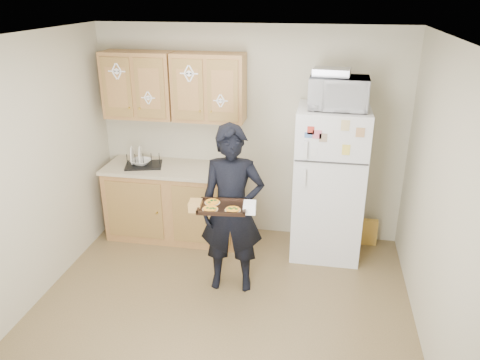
% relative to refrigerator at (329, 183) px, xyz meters
% --- Properties ---
extents(floor, '(3.60, 3.60, 0.00)m').
position_rel_refrigerator_xyz_m(floor, '(-0.95, -1.43, -0.85)').
color(floor, brown).
rests_on(floor, ground).
extents(ceiling, '(3.60, 3.60, 0.00)m').
position_rel_refrigerator_xyz_m(ceiling, '(-0.95, -1.43, 1.65)').
color(ceiling, silver).
rests_on(ceiling, wall_back).
extents(wall_back, '(3.60, 0.04, 2.50)m').
position_rel_refrigerator_xyz_m(wall_back, '(-0.95, 0.37, 0.40)').
color(wall_back, '#BCB498').
rests_on(wall_back, floor).
extents(wall_front, '(3.60, 0.04, 2.50)m').
position_rel_refrigerator_xyz_m(wall_front, '(-0.95, -3.23, 0.40)').
color(wall_front, '#BCB498').
rests_on(wall_front, floor).
extents(wall_left, '(0.04, 3.60, 2.50)m').
position_rel_refrigerator_xyz_m(wall_left, '(-2.75, -1.43, 0.40)').
color(wall_left, '#BCB498').
rests_on(wall_left, floor).
extents(wall_right, '(0.04, 3.60, 2.50)m').
position_rel_refrigerator_xyz_m(wall_right, '(0.85, -1.43, 0.40)').
color(wall_right, '#BCB498').
rests_on(wall_right, floor).
extents(refrigerator, '(0.75, 0.70, 1.70)m').
position_rel_refrigerator_xyz_m(refrigerator, '(0.00, 0.00, 0.00)').
color(refrigerator, white).
rests_on(refrigerator, floor).
extents(base_cabinet, '(1.60, 0.60, 0.86)m').
position_rel_refrigerator_xyz_m(base_cabinet, '(-1.80, 0.05, -0.42)').
color(base_cabinet, '#9B5C35').
rests_on(base_cabinet, floor).
extents(countertop, '(1.64, 0.64, 0.04)m').
position_rel_refrigerator_xyz_m(countertop, '(-1.80, 0.05, 0.03)').
color(countertop, '#BEB192').
rests_on(countertop, base_cabinet).
extents(upper_cab_left, '(0.80, 0.33, 0.75)m').
position_rel_refrigerator_xyz_m(upper_cab_left, '(-2.20, 0.18, 0.98)').
color(upper_cab_left, '#9B5C35').
rests_on(upper_cab_left, wall_back).
extents(upper_cab_right, '(0.80, 0.33, 0.75)m').
position_rel_refrigerator_xyz_m(upper_cab_right, '(-1.38, 0.18, 0.98)').
color(upper_cab_right, '#9B5C35').
rests_on(upper_cab_right, wall_back).
extents(cereal_box, '(0.20, 0.07, 0.32)m').
position_rel_refrigerator_xyz_m(cereal_box, '(0.52, 0.24, -0.69)').
color(cereal_box, '#EAD952').
rests_on(cereal_box, floor).
extents(person, '(0.66, 0.47, 1.70)m').
position_rel_refrigerator_xyz_m(person, '(-0.92, -0.86, 0.00)').
color(person, black).
rests_on(person, floor).
extents(baking_tray, '(0.46, 0.36, 0.04)m').
position_rel_refrigerator_xyz_m(baking_tray, '(-0.95, -1.16, 0.17)').
color(baking_tray, black).
rests_on(baking_tray, person).
extents(pizza_front_left, '(0.14, 0.14, 0.02)m').
position_rel_refrigerator_xyz_m(pizza_front_left, '(-1.04, -1.24, 0.19)').
color(pizza_front_left, yellow).
rests_on(pizza_front_left, baking_tray).
extents(pizza_front_right, '(0.14, 0.14, 0.02)m').
position_rel_refrigerator_xyz_m(pizza_front_right, '(-0.84, -1.22, 0.19)').
color(pizza_front_right, yellow).
rests_on(pizza_front_right, baking_tray).
extents(pizza_back_left, '(0.14, 0.14, 0.02)m').
position_rel_refrigerator_xyz_m(pizza_back_left, '(-1.05, -1.10, 0.19)').
color(pizza_back_left, yellow).
rests_on(pizza_back_left, baking_tray).
extents(microwave, '(0.60, 0.42, 0.33)m').
position_rel_refrigerator_xyz_m(microwave, '(0.03, -0.05, 1.01)').
color(microwave, white).
rests_on(microwave, refrigerator).
extents(foil_pan, '(0.39, 0.29, 0.08)m').
position_rel_refrigerator_xyz_m(foil_pan, '(-0.06, -0.02, 1.22)').
color(foil_pan, silver).
rests_on(foil_pan, microwave).
extents(dish_rack, '(0.49, 0.41, 0.17)m').
position_rel_refrigerator_xyz_m(dish_rack, '(-2.16, 0.03, 0.13)').
color(dish_rack, black).
rests_on(dish_rack, countertop).
extents(bowl, '(0.27, 0.27, 0.06)m').
position_rel_refrigerator_xyz_m(bowl, '(-2.19, 0.03, 0.10)').
color(bowl, silver).
rests_on(bowl, dish_rack).
extents(soap_bottle, '(0.11, 0.11, 0.19)m').
position_rel_refrigerator_xyz_m(soap_bottle, '(-1.10, -0.01, 0.15)').
color(soap_bottle, white).
rests_on(soap_bottle, countertop).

